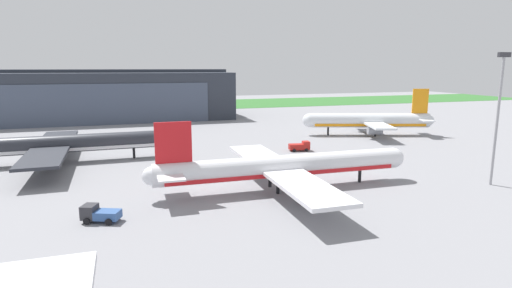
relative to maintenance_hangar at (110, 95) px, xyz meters
name	(u,v)px	position (x,y,z in m)	size (l,w,h in m)	color
ground_plane	(278,187)	(28.43, -108.71, -9.05)	(440.00, 440.00, 0.00)	gray
grass_field_strip	(171,105)	(28.43, 49.37, -9.01)	(440.00, 56.00, 0.08)	#336E2F
maintenance_hangar	(110,95)	(0.00, 0.00, 0.00)	(90.95, 39.73, 19.02)	#2D333D
airliner_far_left	(55,145)	(-9.44, -77.94, -5.13)	(48.59, 41.13, 12.25)	#282B33
airliner_far_right	(368,121)	(73.02, -66.69, -4.77)	(37.08, 29.39, 13.70)	silver
airliner_near_right	(283,167)	(28.74, -109.95, -5.27)	(45.22, 40.01, 11.92)	silver
ops_van	(99,214)	(0.65, -116.05, -7.94)	(5.27, 3.83, 2.24)	#2D2D33
fuel_bowser	(300,146)	(44.45, -81.75, -7.92)	(5.19, 3.18, 2.31)	#AD1E19
apron_light_mast	(498,110)	(63.74, -118.44, 3.76)	(2.40, 0.50, 22.25)	#99999E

